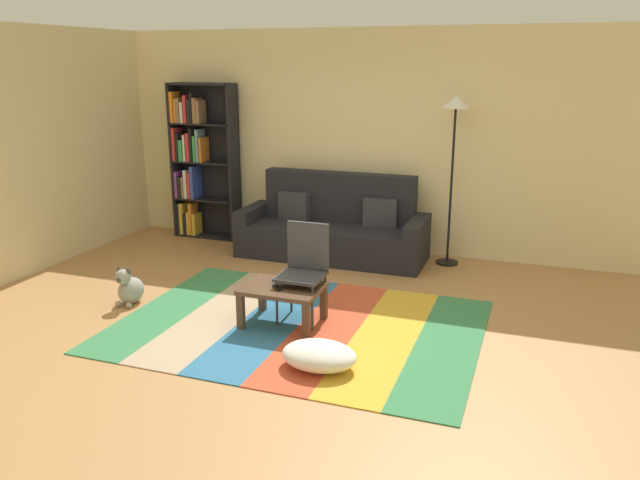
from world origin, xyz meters
TOP-DOWN VIEW (x-y plane):
  - ground_plane at (0.00, 0.00)m, footprint 14.00×14.00m
  - back_wall at (0.00, 2.55)m, footprint 6.80×0.10m
  - left_wall at (-3.40, 0.75)m, footprint 0.10×5.50m
  - rug at (0.02, -0.11)m, footprint 3.20×2.36m
  - couch at (-0.37, 2.02)m, footprint 2.26×0.80m
  - bookshelf at (-2.38, 2.31)m, footprint 0.90×0.28m
  - coffee_table at (-0.13, -0.12)m, footprint 0.70×0.53m
  - pouf at (0.47, -0.81)m, footprint 0.60×0.45m
  - dog at (-1.76, -0.15)m, footprint 0.22×0.35m
  - standing_lamp at (0.99, 2.20)m, footprint 0.32×0.32m
  - tv_remote at (-0.16, -0.19)m, footprint 0.13×0.14m
  - folding_chair at (0.00, 0.09)m, footprint 0.40×0.40m

SIDE VIEW (x-z plane):
  - ground_plane at x=0.00m, z-range 0.00..0.00m
  - rug at x=0.02m, z-range 0.00..0.01m
  - pouf at x=0.47m, z-range 0.01..0.21m
  - dog at x=-1.76m, z-range -0.04..0.36m
  - coffee_table at x=-0.13m, z-range 0.13..0.48m
  - couch at x=-0.37m, z-range -0.16..0.84m
  - tv_remote at x=-0.16m, z-range 0.37..0.39m
  - folding_chair at x=0.00m, z-range 0.08..0.98m
  - bookshelf at x=-2.38m, z-range 0.01..2.05m
  - back_wall at x=0.00m, z-range 0.00..2.70m
  - left_wall at x=-3.40m, z-range 0.00..2.70m
  - standing_lamp at x=0.99m, z-range 0.65..2.60m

